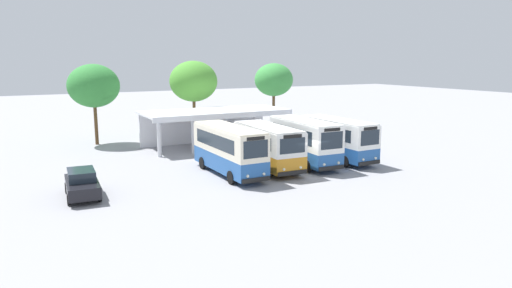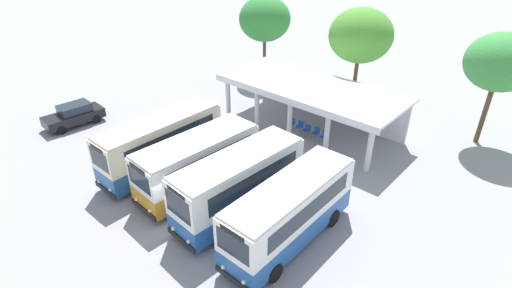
% 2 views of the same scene
% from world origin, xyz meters
% --- Properties ---
extents(ground_plane, '(180.00, 180.00, 0.00)m').
position_xyz_m(ground_plane, '(0.00, 0.00, 0.00)').
color(ground_plane, '#939399').
extents(city_bus_nearest_orange, '(2.27, 8.04, 3.43)m').
position_xyz_m(city_bus_nearest_orange, '(-4.74, 2.47, 1.89)').
color(city_bus_nearest_orange, black).
rests_on(city_bus_nearest_orange, ground).
extents(city_bus_second_in_row, '(2.74, 7.48, 3.25)m').
position_xyz_m(city_bus_second_in_row, '(-1.53, 2.57, 1.80)').
color(city_bus_second_in_row, black).
rests_on(city_bus_second_in_row, ground).
extents(city_bus_middle_cream, '(2.62, 7.66, 3.49)m').
position_xyz_m(city_bus_middle_cream, '(1.69, 2.55, 1.92)').
color(city_bus_middle_cream, black).
rests_on(city_bus_middle_cream, ground).
extents(city_bus_fourth_amber, '(2.33, 7.75, 3.33)m').
position_xyz_m(city_bus_fourth_amber, '(4.91, 2.60, 1.84)').
color(city_bus_fourth_amber, black).
rests_on(city_bus_fourth_amber, ground).
extents(parked_car_flank, '(2.06, 4.35, 1.62)m').
position_xyz_m(parked_car_flank, '(-14.72, 1.68, 0.83)').
color(parked_car_flank, black).
rests_on(parked_car_flank, ground).
extents(terminal_canopy, '(13.40, 5.67, 3.40)m').
position_xyz_m(terminal_canopy, '(-1.25, 13.49, 2.62)').
color(terminal_canopy, silver).
rests_on(terminal_canopy, ground).
extents(waiting_chair_end_by_column, '(0.45, 0.45, 0.86)m').
position_xyz_m(waiting_chair_end_by_column, '(-2.07, 12.02, 0.52)').
color(waiting_chair_end_by_column, slate).
rests_on(waiting_chair_end_by_column, ground).
extents(waiting_chair_second_from_end, '(0.45, 0.45, 0.86)m').
position_xyz_m(waiting_chair_second_from_end, '(-1.33, 12.03, 0.52)').
color(waiting_chair_second_from_end, slate).
rests_on(waiting_chair_second_from_end, ground).
extents(waiting_chair_middle_seat, '(0.45, 0.45, 0.86)m').
position_xyz_m(waiting_chair_middle_seat, '(-0.60, 11.91, 0.52)').
color(waiting_chair_middle_seat, slate).
rests_on(waiting_chair_middle_seat, ground).
extents(waiting_chair_fourth_seat, '(0.45, 0.45, 0.86)m').
position_xyz_m(waiting_chair_fourth_seat, '(0.13, 11.99, 0.52)').
color(waiting_chair_fourth_seat, slate).
rests_on(waiting_chair_fourth_seat, ground).
extents(waiting_chair_fifth_seat, '(0.45, 0.45, 0.86)m').
position_xyz_m(waiting_chair_fifth_seat, '(0.87, 11.91, 0.52)').
color(waiting_chair_fifth_seat, slate).
rests_on(waiting_chair_fifth_seat, ground).
extents(roadside_tree_behind_canopy, '(4.93, 4.93, 7.90)m').
position_xyz_m(roadside_tree_behind_canopy, '(-0.97, 18.97, 5.79)').
color(roadside_tree_behind_canopy, brown).
rests_on(roadside_tree_behind_canopy, ground).
extents(roadside_tree_east_of_canopy, '(4.36, 4.36, 7.60)m').
position_xyz_m(roadside_tree_east_of_canopy, '(8.77, 19.11, 5.73)').
color(roadside_tree_east_of_canopy, brown).
rests_on(roadside_tree_east_of_canopy, ground).
extents(roadside_tree_west_of_canopy, '(4.78, 4.78, 7.63)m').
position_xyz_m(roadside_tree_west_of_canopy, '(-10.86, 19.13, 5.58)').
color(roadside_tree_west_of_canopy, brown).
rests_on(roadside_tree_west_of_canopy, ground).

